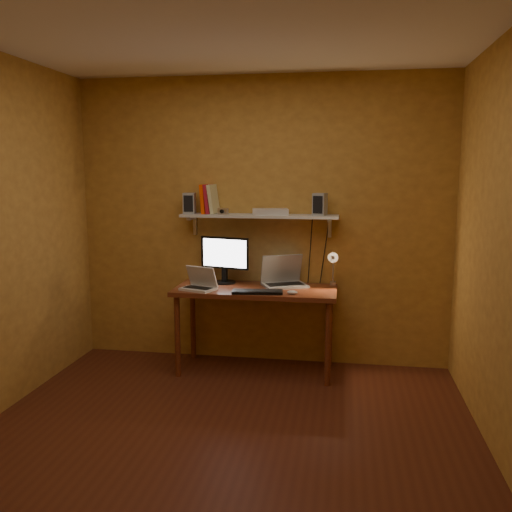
% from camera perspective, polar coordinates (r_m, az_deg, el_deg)
% --- Properties ---
extents(room, '(3.44, 3.24, 2.64)m').
position_cam_1_polar(room, '(3.38, -3.62, 1.18)').
color(room, '#512314').
rests_on(room, ground).
extents(desk, '(1.40, 0.60, 0.75)m').
position_cam_1_polar(desk, '(4.73, -0.04, -4.40)').
color(desk, brown).
rests_on(desk, ground).
extents(wall_shelf, '(1.40, 0.25, 0.21)m').
position_cam_1_polar(wall_shelf, '(4.81, 0.34, 4.20)').
color(wall_shelf, silver).
rests_on(wall_shelf, room).
extents(monitor, '(0.46, 0.24, 0.42)m').
position_cam_1_polar(monitor, '(4.89, -3.34, -0.14)').
color(monitor, black).
rests_on(monitor, desk).
extents(laptop, '(0.45, 0.40, 0.27)m').
position_cam_1_polar(laptop, '(4.81, 2.89, -2.28)').
color(laptop, '#919599').
rests_on(laptop, desk).
extents(netbook, '(0.33, 0.28, 0.20)m').
position_cam_1_polar(netbook, '(4.67, -5.93, -2.86)').
color(netbook, silver).
rests_on(netbook, desk).
extents(keyboard, '(0.43, 0.19, 0.02)m').
position_cam_1_polar(keyboard, '(4.51, 0.15, -3.80)').
color(keyboard, black).
rests_on(keyboard, desk).
extents(mouse, '(0.10, 0.07, 0.03)m').
position_cam_1_polar(mouse, '(4.48, 3.83, -3.84)').
color(mouse, silver).
rests_on(mouse, desk).
extents(desk_lamp, '(0.09, 0.23, 0.38)m').
position_cam_1_polar(desk_lamp, '(4.74, 8.12, -0.84)').
color(desk_lamp, silver).
rests_on(desk_lamp, desk).
extents(speaker_left, '(0.11, 0.11, 0.19)m').
position_cam_1_polar(speaker_left, '(4.95, -7.02, 5.53)').
color(speaker_left, '#919599').
rests_on(speaker_left, wall_shelf).
extents(speaker_right, '(0.13, 0.13, 0.19)m').
position_cam_1_polar(speaker_right, '(4.73, 6.74, 5.42)').
color(speaker_right, '#919599').
rests_on(speaker_right, wall_shelf).
extents(books, '(0.15, 0.19, 0.26)m').
position_cam_1_polar(books, '(4.93, -4.94, 6.00)').
color(books, '#F24001').
rests_on(books, wall_shelf).
extents(shelf_camera, '(0.10, 0.06, 0.06)m').
position_cam_1_polar(shelf_camera, '(4.80, -3.51, 4.72)').
color(shelf_camera, silver).
rests_on(shelf_camera, wall_shelf).
extents(router, '(0.34, 0.26, 0.05)m').
position_cam_1_polar(router, '(4.80, 1.50, 4.69)').
color(router, silver).
rests_on(router, wall_shelf).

